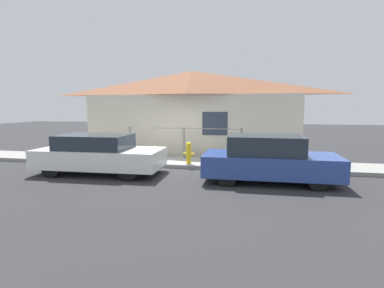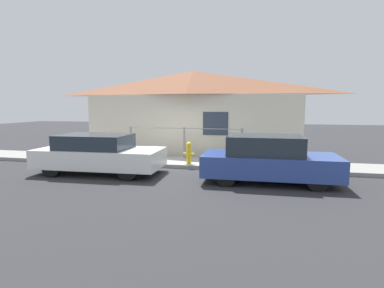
{
  "view_description": "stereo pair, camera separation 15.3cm",
  "coord_description": "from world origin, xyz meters",
  "px_view_note": "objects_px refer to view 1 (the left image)",
  "views": [
    {
      "loc": [
        2.86,
        -10.56,
        2.31
      ],
      "look_at": [
        0.63,
        0.3,
        0.9
      ],
      "focal_mm": 28.0,
      "sensor_mm": 36.0,
      "label": 1
    },
    {
      "loc": [
        3.01,
        -10.53,
        2.31
      ],
      "look_at": [
        0.63,
        0.3,
        0.9
      ],
      "focal_mm": 28.0,
      "sensor_mm": 36.0,
      "label": 2
    }
  ],
  "objects_px": {
    "car_left": "(99,154)",
    "car_right": "(269,159)",
    "fire_hydrant": "(189,152)",
    "potted_plant_near_hydrant": "(210,153)"
  },
  "relations": [
    {
      "from": "car_left",
      "to": "car_right",
      "type": "relative_size",
      "value": 1.07
    },
    {
      "from": "car_right",
      "to": "fire_hydrant",
      "type": "height_order",
      "value": "car_right"
    },
    {
      "from": "potted_plant_near_hydrant",
      "to": "car_left",
      "type": "bearing_deg",
      "value": -143.16
    },
    {
      "from": "car_left",
      "to": "car_right",
      "type": "bearing_deg",
      "value": -1.83
    },
    {
      "from": "car_left",
      "to": "potted_plant_near_hydrant",
      "type": "distance_m",
      "value": 4.36
    },
    {
      "from": "fire_hydrant",
      "to": "potted_plant_near_hydrant",
      "type": "distance_m",
      "value": 1.22
    },
    {
      "from": "potted_plant_near_hydrant",
      "to": "fire_hydrant",
      "type": "bearing_deg",
      "value": -124.59
    },
    {
      "from": "fire_hydrant",
      "to": "potted_plant_near_hydrant",
      "type": "xyz_separation_m",
      "value": [
        0.68,
        0.99,
        -0.17
      ]
    },
    {
      "from": "car_left",
      "to": "potted_plant_near_hydrant",
      "type": "relative_size",
      "value": 9.1
    },
    {
      "from": "car_right",
      "to": "fire_hydrant",
      "type": "relative_size",
      "value": 4.85
    }
  ]
}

